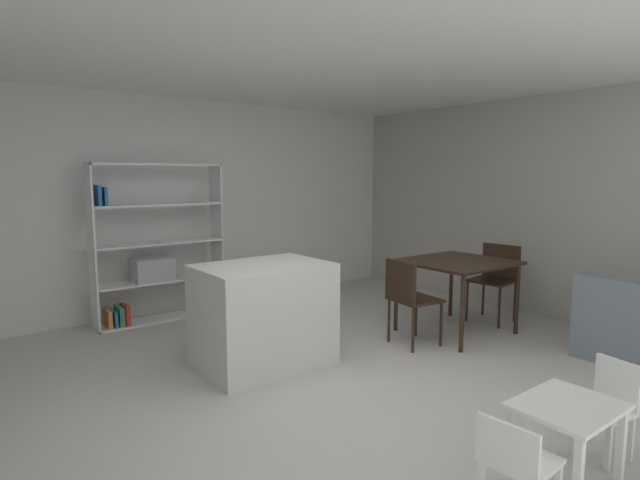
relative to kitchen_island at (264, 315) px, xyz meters
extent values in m
plane|color=beige|center=(0.11, -0.85, -0.46)|extent=(9.34, 9.34, 0.00)
cube|color=white|center=(0.11, -0.85, 2.19)|extent=(6.79, 6.34, 0.06)
cube|color=silver|center=(0.11, 2.29, 0.85)|extent=(6.79, 0.06, 2.62)
cube|color=#B2ADA3|center=(3.48, -0.85, 0.85)|extent=(0.06, 6.34, 2.62)
cube|color=silver|center=(0.00, 0.00, 0.00)|extent=(1.12, 0.78, 0.91)
cube|color=white|center=(-0.95, 1.96, 0.45)|extent=(0.02, 0.32, 1.82)
cube|color=white|center=(0.51, 1.96, 0.45)|extent=(0.02, 0.32, 1.82)
cube|color=white|center=(-0.22, 1.96, 1.35)|extent=(1.49, 0.32, 0.02)
cube|color=white|center=(-0.22, 1.96, -0.45)|extent=(1.49, 0.32, 0.02)
cube|color=white|center=(-0.22, 1.96, 0.01)|extent=(1.44, 0.32, 0.02)
cube|color=white|center=(-0.22, 1.96, 0.45)|extent=(1.44, 0.32, 0.02)
cube|color=white|center=(-0.22, 1.96, 0.90)|extent=(1.44, 0.32, 0.02)
cube|color=orange|center=(-0.83, 1.96, -0.34)|extent=(0.04, 0.26, 0.20)
cube|color=#2D6BAD|center=(-0.77, 1.96, -0.35)|extent=(0.03, 0.26, 0.17)
cube|color=#338E4C|center=(-0.70, 1.96, -0.33)|extent=(0.05, 0.26, 0.21)
cube|color=red|center=(-0.64, 1.96, -0.33)|extent=(0.05, 0.26, 0.22)
cube|color=#2D6BAD|center=(-0.87, 1.96, 1.02)|extent=(0.04, 0.26, 0.22)
cube|color=#2D6BAD|center=(-0.80, 1.96, 1.01)|extent=(0.03, 0.26, 0.20)
cube|color=#B7BABC|center=(-0.30, 1.96, 0.15)|extent=(0.44, 0.28, 0.26)
cube|color=white|center=(0.39, -2.53, -0.01)|extent=(0.57, 0.45, 0.03)
cube|color=white|center=(0.15, -2.71, -0.24)|extent=(0.04, 0.04, 0.44)
cube|color=white|center=(0.63, -2.71, -0.24)|extent=(0.04, 0.04, 0.44)
cube|color=white|center=(0.15, -2.34, -0.24)|extent=(0.04, 0.04, 0.44)
cube|color=white|center=(0.63, -2.34, -0.24)|extent=(0.04, 0.04, 0.44)
cube|color=white|center=(0.84, -2.53, -0.17)|extent=(0.31, 0.31, 0.02)
cube|color=white|center=(0.96, -2.55, -0.02)|extent=(0.07, 0.27, 0.29)
cube|color=white|center=(0.75, -2.40, -0.32)|extent=(0.03, 0.03, 0.28)
cube|color=white|center=(0.71, -2.62, -0.32)|extent=(0.03, 0.03, 0.28)
cube|color=white|center=(0.97, -2.43, -0.32)|extent=(0.03, 0.03, 0.28)
cube|color=white|center=(0.93, -2.65, -0.32)|extent=(0.03, 0.03, 0.28)
cube|color=white|center=(-0.06, -2.53, -0.15)|extent=(0.34, 0.34, 0.02)
cube|color=white|center=(-0.20, -2.54, -0.03)|extent=(0.05, 0.32, 0.23)
cube|color=white|center=(0.07, -2.39, -0.31)|extent=(0.03, 0.03, 0.29)
cube|color=black|center=(2.14, -0.45, 0.31)|extent=(1.06, 0.99, 0.03)
cylinder|color=black|center=(1.67, -0.88, -0.08)|extent=(0.04, 0.04, 0.76)
cylinder|color=black|center=(2.61, -0.88, -0.08)|extent=(0.04, 0.04, 0.76)
cylinder|color=black|center=(1.67, -0.02, -0.08)|extent=(0.04, 0.04, 0.76)
cylinder|color=black|center=(2.61, -0.02, -0.08)|extent=(0.04, 0.04, 0.76)
cube|color=black|center=(1.49, -0.45, 0.00)|extent=(0.47, 0.48, 0.03)
cube|color=black|center=(1.29, -0.43, 0.21)|extent=(0.08, 0.43, 0.39)
cylinder|color=black|center=(1.64, -0.66, -0.23)|extent=(0.03, 0.03, 0.45)
cylinder|color=black|center=(1.69, -0.29, -0.23)|extent=(0.03, 0.03, 0.45)
cylinder|color=black|center=(1.28, -0.61, -0.23)|extent=(0.03, 0.03, 0.45)
cylinder|color=black|center=(1.33, -0.24, -0.23)|extent=(0.03, 0.03, 0.45)
cube|color=black|center=(2.79, -0.45, 0.02)|extent=(0.49, 0.50, 0.03)
cube|color=black|center=(2.99, -0.43, 0.23)|extent=(0.08, 0.46, 0.39)
cylinder|color=black|center=(2.58, -0.28, -0.22)|extent=(0.03, 0.03, 0.47)
cylinder|color=black|center=(2.62, -0.67, -0.22)|extent=(0.03, 0.03, 0.47)
cylinder|color=black|center=(2.95, -0.23, -0.22)|extent=(0.03, 0.03, 0.47)
cylinder|color=black|center=(3.00, -0.63, -0.22)|extent=(0.03, 0.03, 0.47)
cube|color=slate|center=(2.89, -1.63, 0.05)|extent=(0.73, 0.14, 0.20)
camera|label=1|loc=(-2.25, -3.77, 1.24)|focal=28.27mm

